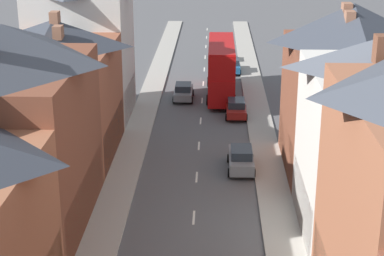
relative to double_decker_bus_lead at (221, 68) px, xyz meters
The scene contains 9 objects.
pavement_left 13.75m from the double_decker_bus_lead, 120.75° to the right, with size 2.20×104.00×0.14m, color #A8A399.
pavement_right 12.36m from the double_decker_bus_lead, 74.06° to the right, with size 2.20×104.00×0.14m, color #A8A399.
centre_line_dashes 13.99m from the double_decker_bus_lead, 97.51° to the right, with size 0.14×97.80×0.01m.
double_decker_bus_lead is the anchor object (origin of this frame).
car_parked_left_a 18.35m from the double_decker_bus_lead, 85.88° to the right, with size 1.90×4.19×1.71m.
car_mid_black 6.66m from the double_decker_bus_lead, 78.10° to the right, with size 1.90×4.16×1.58m.
car_parked_left_b 14.34m from the double_decker_bus_lead, 89.96° to the left, with size 1.90×4.37×1.59m.
car_mid_white 9.46m from the double_decker_bus_lead, 81.86° to the left, with size 1.90×3.95×1.59m.
car_far_grey 4.31m from the double_decker_bus_lead, 160.55° to the right, with size 1.90×4.05×1.59m.
Camera 1 is at (1.13, -10.58, 18.04)m, focal length 60.00 mm.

